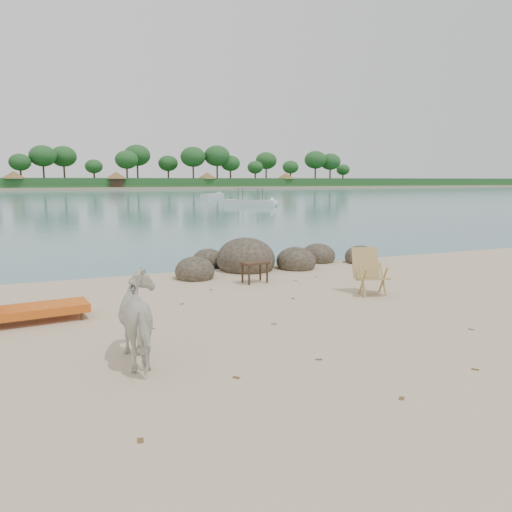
{
  "coord_description": "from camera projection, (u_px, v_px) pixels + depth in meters",
  "views": [
    {
      "loc": [
        -3.77,
        -7.32,
        2.54
      ],
      "look_at": [
        0.19,
        2.0,
        1.0
      ],
      "focal_mm": 35.0,
      "sensor_mm": 36.0,
      "label": 1
    }
  ],
  "objects": [
    {
      "name": "dead_leaves",
      "position": [
        293.0,
        326.0,
        8.76
      ],
      "size": [
        6.59,
        6.97,
        0.0
      ],
      "color": "brown",
      "rests_on": "ground"
    },
    {
      "name": "far_shore",
      "position": [
        55.0,
        188.0,
        163.14
      ],
      "size": [
        420.0,
        90.0,
        1.4
      ],
      "primitive_type": "cube",
      "color": "tan",
      "rests_on": "ground"
    },
    {
      "name": "side_table",
      "position": [
        255.0,
        274.0,
        12.29
      ],
      "size": [
        0.71,
        0.52,
        0.52
      ],
      "primitive_type": null,
      "rotation": [
        0.0,
        0.0,
        0.16
      ],
      "color": "black",
      "rests_on": "ground"
    },
    {
      "name": "boat_mid",
      "position": [
        250.0,
        191.0,
        50.44
      ],
      "size": [
        5.24,
        5.3,
        2.96
      ],
      "primitive_type": null,
      "rotation": [
        0.0,
        0.0,
        -0.79
      ],
      "color": "silver",
      "rests_on": "water"
    },
    {
      "name": "lounge_chair",
      "position": [
        37.0,
        305.0,
        8.92
      ],
      "size": [
        2.23,
        0.98,
        0.65
      ],
      "primitive_type": null,
      "rotation": [
        0.0,
        0.0,
        0.11
      ],
      "color": "orange",
      "rests_on": "ground"
    },
    {
      "name": "far_scenery",
      "position": [
        57.0,
        178.0,
        132.38
      ],
      "size": [
        420.0,
        18.0,
        9.5
      ],
      "color": "#1E4C1E",
      "rests_on": "ground"
    },
    {
      "name": "cow",
      "position": [
        144.0,
        320.0,
        6.92
      ],
      "size": [
        0.73,
        1.49,
        1.23
      ],
      "primitive_type": "imported",
      "rotation": [
        0.0,
        0.0,
        3.18
      ],
      "color": "silver",
      "rests_on": "ground"
    },
    {
      "name": "deck_chair",
      "position": [
        373.0,
        273.0,
        10.97
      ],
      "size": [
        0.83,
        0.87,
        1.02
      ],
      "primitive_type": null,
      "rotation": [
        0.0,
        0.0,
        -0.29
      ],
      "color": "tan",
      "rests_on": "ground"
    },
    {
      "name": "water",
      "position": [
        65.0,
        194.0,
        90.37
      ],
      "size": [
        400.0,
        400.0,
        0.0
      ],
      "primitive_type": "plane",
      "color": "#3C6D79",
      "rests_on": "ground"
    },
    {
      "name": "boat_far",
      "position": [
        212.0,
        195.0,
        73.12
      ],
      "size": [
        5.17,
        5.2,
        0.69
      ],
      "primitive_type": null,
      "rotation": [
        0.0,
        0.0,
        0.79
      ],
      "color": "silver",
      "rests_on": "water"
    },
    {
      "name": "boulders",
      "position": [
        264.0,
        261.0,
        14.41
      ],
      "size": [
        6.39,
        2.85,
        1.23
      ],
      "rotation": [
        0.0,
        0.0,
        -0.01
      ],
      "color": "#332A22",
      "rests_on": "ground"
    }
  ]
}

